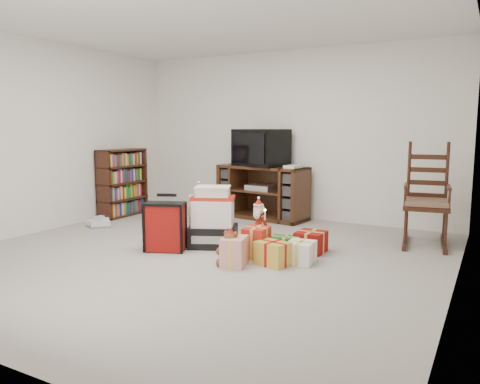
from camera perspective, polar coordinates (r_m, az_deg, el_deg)
name	(u,v)px	position (r m, az deg, el deg)	size (l,w,h in m)	color
room	(197,139)	(4.91, -5.25, 6.43)	(5.01, 5.01, 2.51)	#A9A39B
tv_stand	(262,192)	(7.07, 2.73, -0.02)	(1.45, 0.68, 0.80)	#422112
bookshelf	(123,184)	(7.49, -14.13, 0.97)	(0.28, 0.85, 1.04)	#3C1C10
rocking_chair	(427,208)	(5.92, 21.81, -1.85)	(0.61, 0.89, 1.25)	#3C1C10
gift_pile	(213,221)	(5.40, -3.31, -3.54)	(0.66, 0.59, 0.69)	black
red_suitcase	(165,227)	(5.27, -9.11, -4.19)	(0.47, 0.37, 0.64)	maroon
stocking	(199,219)	(5.53, -5.02, -3.34)	(0.28, 0.12, 0.59)	#0B670B
teddy_bear	(231,250)	(4.70, -1.09, -7.12)	(0.23, 0.21, 0.35)	brown
santa_figurine	(258,226)	(5.53, 2.27, -4.20)	(0.27, 0.26, 0.55)	#A91C12
mrs_claus_figurine	(199,213)	(6.15, -4.99, -2.61)	(0.32, 0.31, 0.66)	#A91C12
sneaker_pair	(98,224)	(6.79, -16.90, -3.70)	(0.38, 0.28, 0.09)	silver
gift_cluster	(277,246)	(4.92, 4.58, -6.62)	(0.82, 1.14, 0.28)	red
crt_television	(261,148)	(7.02, 2.55, 5.43)	(0.86, 0.73, 0.55)	black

